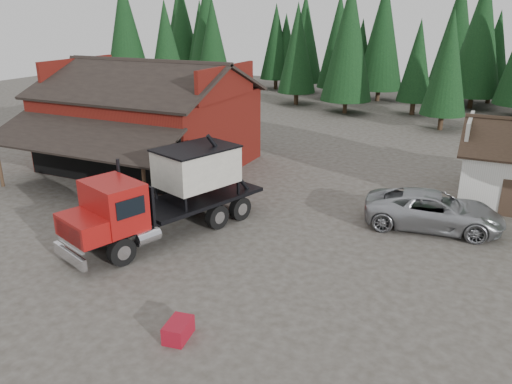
% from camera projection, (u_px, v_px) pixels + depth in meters
% --- Properties ---
extents(ground, '(120.00, 120.00, 0.00)m').
position_uv_depth(ground, '(220.00, 252.00, 22.14)').
color(ground, '#3F3A31').
rests_on(ground, ground).
extents(red_barn, '(12.80, 13.63, 7.18)m').
position_uv_depth(red_barn, '(150.00, 126.00, 34.07)').
color(red_barn, '#601710').
rests_on(red_barn, ground).
extents(conifer_backdrop, '(76.00, 16.00, 16.00)m').
position_uv_depth(conifer_backdrop, '(397.00, 104.00, 57.84)').
color(conifer_backdrop, black).
rests_on(conifer_backdrop, ground).
extents(near_pine_a, '(4.40, 4.40, 11.40)m').
position_uv_depth(near_pine_a, '(166.00, 49.00, 52.63)').
color(near_pine_a, '#382619').
rests_on(near_pine_a, ground).
extents(near_pine_b, '(3.96, 3.96, 10.40)m').
position_uv_depth(near_pine_b, '(448.00, 63.00, 43.22)').
color(near_pine_b, '#382619').
rests_on(near_pine_b, ground).
extents(near_pine_d, '(5.28, 5.28, 13.40)m').
position_uv_depth(near_pine_d, '(349.00, 40.00, 50.14)').
color(near_pine_d, '#382619').
rests_on(near_pine_d, ground).
extents(feed_truck, '(5.86, 10.42, 4.56)m').
position_uv_depth(feed_truck, '(169.00, 191.00, 23.33)').
color(feed_truck, black).
rests_on(feed_truck, ground).
extents(silver_car, '(6.87, 3.82, 1.82)m').
position_uv_depth(silver_car, '(433.00, 210.00, 24.38)').
color(silver_car, '#A3A5AB').
rests_on(silver_car, ground).
extents(equip_box, '(0.86, 1.19, 0.60)m').
position_uv_depth(equip_box, '(178.00, 330.00, 16.22)').
color(equip_box, maroon).
rests_on(equip_box, ground).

